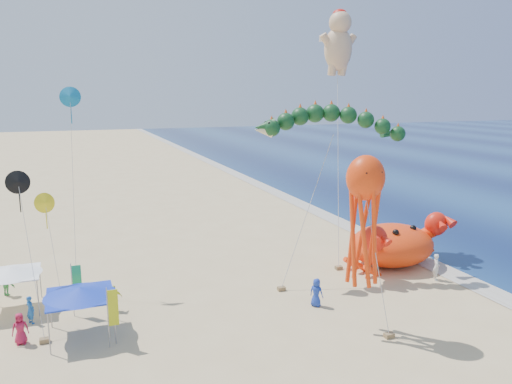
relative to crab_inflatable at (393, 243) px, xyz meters
The scene contains 11 objects.
ground 9.68m from the crab_inflatable, 164.00° to the right, with size 320.00×320.00×0.00m, color #D1B784.
foam_strip 4.22m from the crab_inflatable, 42.81° to the right, with size 320.00×320.00×0.00m, color silver.
crab_inflatable is the anchor object (origin of this frame).
dragon_kite 10.22m from the crab_inflatable, behind, with size 10.72×3.69×11.58m.
cherub_kite 16.78m from the crab_inflatable, 98.34° to the left, with size 4.60×7.74×19.31m.
octopus_kite 12.44m from the crab_inflatable, 134.49° to the right, with size 2.25×2.47×9.58m.
canopy_blue 22.39m from the crab_inflatable, behind, with size 3.70×3.70×2.71m.
canopy_white 25.88m from the crab_inflatable, behind, with size 3.49×3.49×2.71m.
feather_flags 24.61m from the crab_inflatable, behind, with size 7.55×6.00×3.20m.
beachgoers 21.54m from the crab_inflatable, behind, with size 30.02×10.86×1.86m.
small_kites 24.35m from the crab_inflatable, behind, with size 4.44×7.53×13.14m.
Camera 1 is at (-13.06, -27.10, 12.63)m, focal length 35.00 mm.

